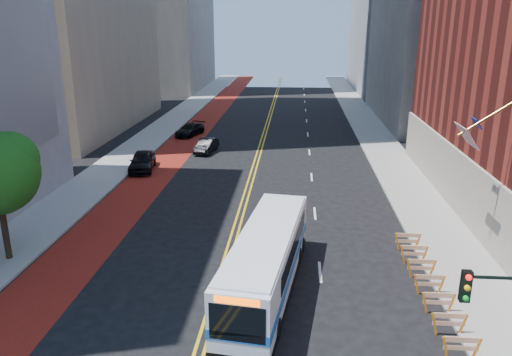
{
  "coord_description": "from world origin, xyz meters",
  "views": [
    {
      "loc": [
        3.4,
        -16.44,
        11.86
      ],
      "look_at": [
        1.44,
        8.0,
        4.2
      ],
      "focal_mm": 35.0,
      "sensor_mm": 36.0,
      "label": 1
    }
  ],
  "objects": [
    {
      "name": "car_c",
      "position": [
        -8.09,
        36.44,
        0.64
      ],
      "size": [
        3.02,
        4.76,
        1.29
      ],
      "primitive_type": "imported",
      "rotation": [
        0.0,
        0.0,
        -0.3
      ],
      "color": "black",
      "rests_on": "ground"
    },
    {
      "name": "lane_dashes",
      "position": [
        4.8,
        38.0,
        0.01
      ],
      "size": [
        0.14,
        98.2,
        0.01
      ],
      "color": "silver",
      "rests_on": "ground"
    },
    {
      "name": "bus_lane_paint",
      "position": [
        -8.1,
        30.0,
        0.0
      ],
      "size": [
        3.6,
        140.0,
        0.01
      ],
      "primitive_type": "cube",
      "color": "maroon",
      "rests_on": "ground"
    },
    {
      "name": "transit_bus",
      "position": [
        2.25,
        4.01,
        1.55
      ],
      "size": [
        3.76,
        11.04,
        2.97
      ],
      "rotation": [
        0.0,
        0.0,
        -0.13
      ],
      "color": "white",
      "rests_on": "ground"
    },
    {
      "name": "sidewalk_left",
      "position": [
        -12.0,
        30.0,
        0.07
      ],
      "size": [
        4.0,
        140.0,
        0.15
      ],
      "primitive_type": "cube",
      "color": "gray",
      "rests_on": "ground"
    },
    {
      "name": "center_line_outer",
      "position": [
        0.18,
        30.0,
        0.0
      ],
      "size": [
        0.14,
        140.0,
        0.01
      ],
      "primitive_type": "cube",
      "color": "gold",
      "rests_on": "ground"
    },
    {
      "name": "construction_barriers",
      "position": [
        9.6,
        3.42,
        0.68
      ],
      "size": [
        1.42,
        10.91,
        1.0
      ],
      "color": "orange",
      "rests_on": "ground"
    },
    {
      "name": "traffic_signal",
      "position": [
        9.41,
        -3.51,
        3.72
      ],
      "size": [
        2.21,
        0.34,
        5.07
      ],
      "color": "black",
      "rests_on": "sidewalk_right"
    },
    {
      "name": "sidewalk_right",
      "position": [
        12.0,
        30.0,
        0.07
      ],
      "size": [
        4.0,
        140.0,
        0.15
      ],
      "primitive_type": "cube",
      "color": "gray",
      "rests_on": "ground"
    },
    {
      "name": "car_b",
      "position": [
        -5.0,
        29.24,
        0.65
      ],
      "size": [
        1.93,
        4.1,
        1.3
      ],
      "primitive_type": "imported",
      "rotation": [
        0.0,
        0.0,
        -0.14
      ],
      "color": "black",
      "rests_on": "ground"
    },
    {
      "name": "center_line_inner",
      "position": [
        -0.18,
        30.0,
        0.0
      ],
      "size": [
        0.14,
        140.0,
        0.01
      ],
      "primitive_type": "cube",
      "color": "gold",
      "rests_on": "ground"
    },
    {
      "name": "ground",
      "position": [
        0.0,
        0.0,
        0.0
      ],
      "size": [
        160.0,
        160.0,
        0.0
      ],
      "primitive_type": "plane",
      "color": "black",
      "rests_on": "ground"
    },
    {
      "name": "car_a",
      "position": [
        -9.3,
        22.85,
        0.8
      ],
      "size": [
        2.53,
        4.89,
        1.59
      ],
      "primitive_type": "imported",
      "rotation": [
        0.0,
        0.0,
        0.14
      ],
      "color": "black",
      "rests_on": "ground"
    }
  ]
}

